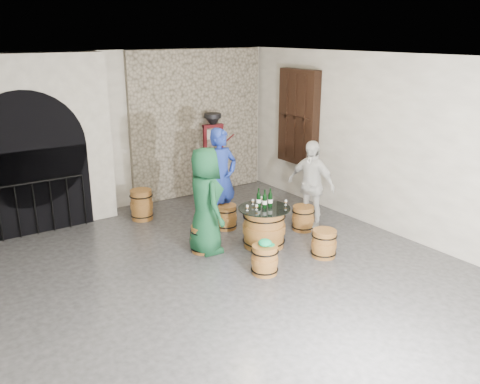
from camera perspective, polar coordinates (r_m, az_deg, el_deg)
ground at (r=7.73m, az=-1.46°, el=-9.67°), size 8.00×8.00×0.00m
wall_back at (r=10.64m, az=-13.43°, el=6.60°), size 8.00×0.00×8.00m
wall_right at (r=9.45m, az=16.63°, el=5.00°), size 0.00×8.00×8.00m
ceiling at (r=6.88m, az=-1.67°, el=14.76°), size 8.00×8.00×0.00m
stone_facing_panel at (r=11.34m, az=-4.77°, el=7.67°), size 3.20×0.12×3.18m
arched_opening at (r=9.88m, az=-23.16°, el=4.74°), size 3.10×0.60×3.19m
shuttered_window at (r=10.97m, az=6.55°, el=8.34°), size 0.23×1.10×2.00m
barrel_table at (r=8.72m, az=2.71°, el=-3.96°), size 0.89×0.89×0.69m
barrel_stool_left at (r=8.55m, az=-4.18°, el=-5.25°), size 0.42×0.42×0.46m
barrel_stool_far at (r=9.51m, az=-1.60°, el=-2.79°), size 0.42×0.42×0.46m
barrel_stool_right at (r=9.51m, az=7.10°, el=-2.94°), size 0.42×0.42×0.46m
barrel_stool_near_right at (r=8.45m, az=9.41°, el=-5.72°), size 0.42×0.42×0.46m
barrel_stool_near_left at (r=7.79m, az=2.79°, el=-7.60°), size 0.42×0.42×0.46m
green_cap at (r=7.67m, az=2.85°, el=-5.72°), size 0.25×0.20×0.11m
person_green at (r=8.32m, az=-3.92°, el=-1.00°), size 0.66×0.93×1.79m
person_blue at (r=9.39m, az=-2.13°, el=1.51°), size 0.74×0.53×1.88m
person_white at (r=9.45m, az=7.95°, el=0.79°), size 0.65×1.05×1.67m
wine_bottle_left at (r=8.55m, az=2.79°, el=-0.96°), size 0.08×0.08×0.32m
wine_bottle_center at (r=8.62m, az=3.42°, el=-0.83°), size 0.08×0.08×0.32m
wine_bottle_right at (r=8.62m, az=2.11°, el=-0.81°), size 0.08×0.08×0.32m
tasting_glass_a at (r=8.47m, az=1.88°, el=-1.72°), size 0.05×0.05×0.10m
tasting_glass_b at (r=8.77m, az=3.50°, el=-1.07°), size 0.05×0.05×0.10m
tasting_glass_c at (r=8.73m, az=1.46°, el=-1.12°), size 0.05×0.05×0.10m
tasting_glass_d at (r=8.89m, az=2.40°, el=-0.78°), size 0.05×0.05×0.10m
tasting_glass_e at (r=8.74m, az=5.16°, el=-1.18°), size 0.05×0.05×0.10m
tasting_glass_f at (r=8.44m, az=0.82°, el=-1.80°), size 0.05×0.05×0.10m
side_barrel at (r=10.13m, az=-10.99°, el=-1.41°), size 0.45×0.45×0.60m
corking_press at (r=11.20m, az=-3.01°, el=4.87°), size 0.77×0.46×1.86m
control_box at (r=11.44m, az=-3.45°, el=6.52°), size 0.18×0.10×0.22m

